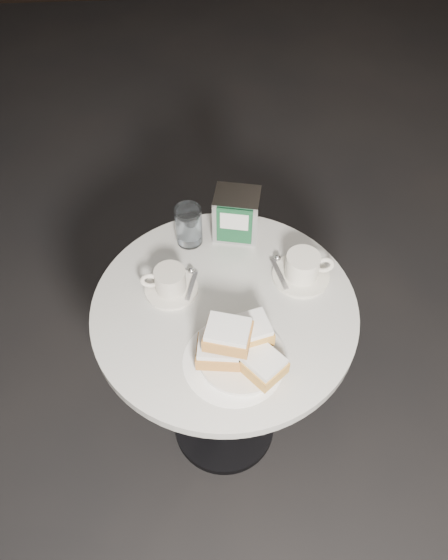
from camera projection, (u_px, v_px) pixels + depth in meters
The scene contains 9 objects.
ground at pixel (224, 426), 2.00m from camera, with size 7.00×7.00×0.00m, color black.
cafe_table at pixel (224, 347), 1.58m from camera, with size 0.70×0.70×0.74m.
sugar_spill at pixel (234, 361), 1.32m from camera, with size 0.25×0.25×0.00m, color white.
beignet_plate at pixel (240, 348), 1.29m from camera, with size 0.28×0.28×0.14m.
coffee_cup_left at pixel (170, 282), 1.43m from camera, with size 0.15×0.14×0.07m.
coffee_cup_right at pixel (303, 268), 1.46m from camera, with size 0.17×0.16×0.08m.
water_glass_left at pixel (189, 226), 1.53m from camera, with size 0.09×0.09×0.12m.
water_glass_right at pixel (241, 222), 1.55m from camera, with size 0.08×0.08×0.10m.
napkin_dispenser at pixel (237, 215), 1.54m from camera, with size 0.14×0.13×0.15m.
Camera 1 is at (-0.05, -0.84, 1.90)m, focal length 35.00 mm.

